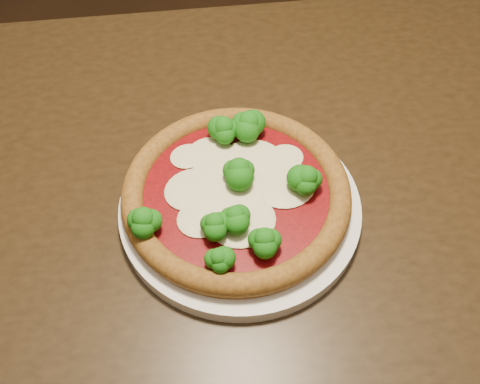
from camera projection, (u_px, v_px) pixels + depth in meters
floor at (262, 353)px, 1.32m from camera, size 4.00×4.00×0.00m
dining_table at (246, 212)px, 0.79m from camera, size 1.35×1.13×0.75m
plate at (240, 207)px, 0.65m from camera, size 0.29×0.29×0.02m
pizza at (236, 191)px, 0.64m from camera, size 0.28×0.28×0.06m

